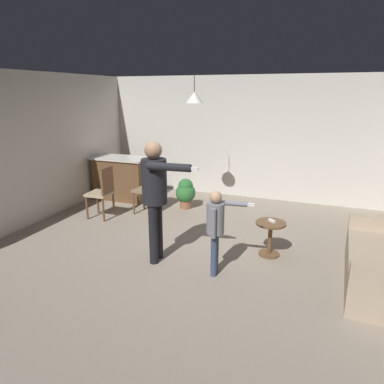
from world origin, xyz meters
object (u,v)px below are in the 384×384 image
Objects in this scene: person_child at (216,224)px; dining_chair_near_wall at (148,186)px; potted_plant_corner at (186,192)px; spare_remote_on_table at (272,221)px; side_table_by_couch at (270,235)px; dining_chair_by_counter at (103,190)px; kitchen_counter at (122,178)px; person_adult at (155,189)px.

dining_chair_near_wall is (-1.99, 1.90, -0.17)m from person_child.
potted_plant_corner reaches higher than spare_remote_on_table.
potted_plant_corner is (0.62, 0.48, -0.20)m from dining_chair_near_wall.
side_table_by_couch is at bearing 136.72° from person_child.
dining_chair_by_counter is at bearing 48.50° from dining_chair_near_wall.
kitchen_counter is 9.69× the size of spare_remote_on_table.
side_table_by_couch is 4.00× the size of spare_remote_on_table.
spare_remote_on_table is at bearing 162.74° from dining_chair_near_wall.
person_child is 2.94m from dining_chair_by_counter.
kitchen_counter is at bearing 154.83° from spare_remote_on_table.
person_child is at bearing -118.06° from dining_chair_by_counter.
spare_remote_on_table is (3.24, -0.46, -0.01)m from dining_chair_by_counter.
spare_remote_on_table is (1.49, 0.76, -0.53)m from person_adult.
person_adult reaches higher than spare_remote_on_table.
person_child is at bearing -40.17° from kitchen_counter.
dining_chair_near_wall reaches higher than potted_plant_corner.
dining_chair_by_counter is at bearing -74.58° from kitchen_counter.
person_child is 1.04m from spare_remote_on_table.
person_child is 1.15× the size of dining_chair_near_wall.
person_adult is (2.08, -2.44, 0.59)m from kitchen_counter.
dining_chair_near_wall reaches higher than side_table_by_couch.
person_adult reaches higher than dining_chair_by_counter.
person_child is (2.97, -2.51, 0.24)m from kitchen_counter.
dining_chair_by_counter and dining_chair_near_wall have the same top height.
dining_chair_by_counter is 1.00× the size of dining_chair_near_wall.
kitchen_counter is 1.61m from potted_plant_corner.
person_child is 2.76m from dining_chair_near_wall.
side_table_by_couch is at bearing -109.69° from spare_remote_on_table.
person_child is 8.85× the size of spare_remote_on_table.
kitchen_counter is 1.26× the size of dining_chair_by_counter.
side_table_by_couch is at bearing -25.50° from kitchen_counter.
spare_remote_on_table reaches higher than side_table_by_couch.
side_table_by_couch is 0.52× the size of dining_chair_near_wall.
person_child reaches higher than kitchen_counter.
dining_chair_by_counter is 1.58× the size of potted_plant_corner.
kitchen_counter is 1.27m from dining_chair_by_counter.
person_child is at bearing 141.50° from dining_chair_near_wall.
kitchen_counter reaches higher than spare_remote_on_table.
potted_plant_corner is at bearing -4.83° from kitchen_counter.
kitchen_counter reaches higher than side_table_by_couch.
person_adult is at bearing -101.94° from person_child.
dining_chair_near_wall is (0.64, 0.61, 0.00)m from dining_chair_by_counter.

